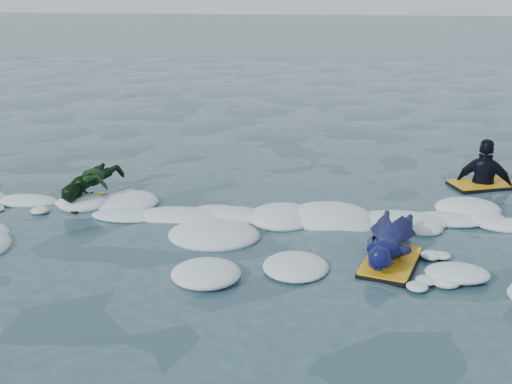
{
  "coord_description": "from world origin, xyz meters",
  "views": [
    {
      "loc": [
        1.99,
        -7.16,
        3.31
      ],
      "look_at": [
        0.77,
        1.6,
        0.38
      ],
      "focal_mm": 45.0,
      "sensor_mm": 36.0,
      "label": 1
    }
  ],
  "objects": [
    {
      "name": "prone_woman_unit",
      "position": [
        2.63,
        0.34,
        0.22
      ],
      "size": [
        0.94,
        1.75,
        0.43
      ],
      "rotation": [
        0.0,
        0.0,
        1.3
      ],
      "color": "black",
      "rests_on": "ground"
    },
    {
      "name": "ground",
      "position": [
        0.0,
        0.0,
        0.0
      ],
      "size": [
        120.0,
        120.0,
        0.0
      ],
      "primitive_type": "plane",
      "color": "#1B3341",
      "rests_on": "ground"
    },
    {
      "name": "prone_child_unit",
      "position": [
        -1.86,
        1.94,
        0.26
      ],
      "size": [
        0.91,
        1.4,
        0.51
      ],
      "rotation": [
        0.0,
        0.0,
        1.02
      ],
      "color": "black",
      "rests_on": "ground"
    },
    {
      "name": "waiting_rider_unit",
      "position": [
        4.37,
        3.52,
        -0.01
      ],
      "size": [
        1.26,
        0.98,
        1.68
      ],
      "rotation": [
        0.0,
        0.0,
        0.37
      ],
      "color": "black",
      "rests_on": "ground"
    },
    {
      "name": "foam_band",
      "position": [
        0.0,
        1.03,
        0.0
      ],
      "size": [
        12.0,
        3.1,
        0.3
      ],
      "primitive_type": null,
      "color": "silver",
      "rests_on": "ground"
    }
  ]
}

